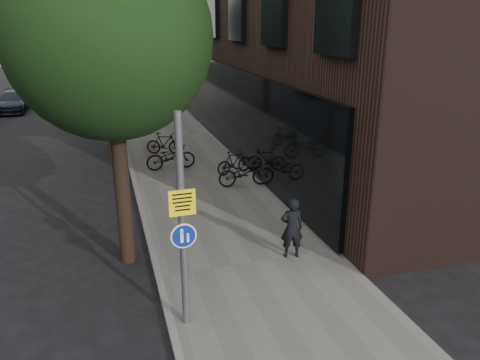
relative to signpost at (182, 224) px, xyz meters
name	(u,v)px	position (x,y,z in m)	size (l,w,h in m)	color
ground	(298,360)	(1.70, -1.47, -2.20)	(120.00, 120.00, 0.00)	black
sidewalk	(197,179)	(1.95, 8.53, -2.14)	(4.50, 60.00, 0.12)	#64625C
curb_edge	(135,184)	(-0.30, 8.53, -2.13)	(0.15, 60.00, 0.13)	slate
street_tree_near	(113,46)	(-0.83, 3.17, 2.91)	(4.40, 4.40, 7.50)	black
street_tree_mid	(104,34)	(-0.83, 11.67, 2.92)	(5.00, 5.00, 7.80)	black
street_tree_far	(100,29)	(-0.83, 20.67, 2.92)	(5.00, 5.00, 7.80)	black
signpost	(182,224)	(0.00, 0.00, 0.00)	(0.48, 0.14, 4.11)	#595B5E
pedestrian	(292,228)	(2.94, 1.88, -1.31)	(0.56, 0.36, 1.52)	black
parked_bike_facade_near	(244,173)	(3.36, 7.12, -1.60)	(0.63, 1.82, 0.96)	black
parked_bike_facade_far	(234,162)	(3.41, 8.54, -1.63)	(0.42, 1.50, 0.90)	black
parked_bike_curb_near	(171,157)	(1.20, 9.77, -1.58)	(0.66, 1.89, 1.00)	black
parked_bike_curb_far	(164,143)	(1.26, 11.97, -1.60)	(0.44, 1.57, 0.95)	black
parked_car_far	(13,101)	(-6.58, 25.34, -1.57)	(1.76, 4.34, 1.26)	#1A2230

